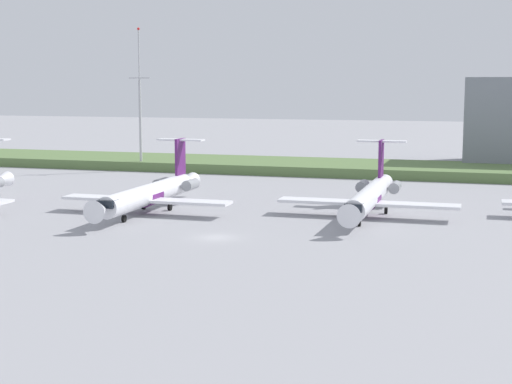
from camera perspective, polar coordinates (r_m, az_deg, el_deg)
ground_plane at (r=114.32m, az=2.07°, el=-0.53°), size 500.00×500.00×0.00m
grass_berm at (r=149.93m, az=5.61°, el=1.81°), size 320.00×20.00×1.81m
regional_jet_third at (r=103.39m, az=-7.69°, el=-0.07°), size 22.81×31.00×9.00m
regional_jet_fourth at (r=100.85m, az=8.30°, el=-0.28°), size 22.81×31.00×9.00m
antenna_mast at (r=152.67m, az=-8.47°, el=5.77°), size 4.40×0.50×27.35m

